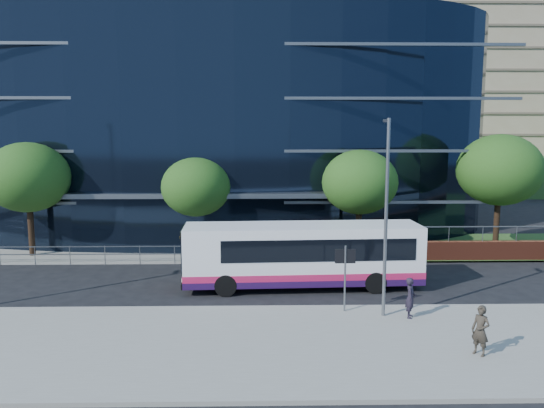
{
  "coord_description": "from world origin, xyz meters",
  "views": [
    {
      "loc": [
        1.04,
        -22.94,
        7.69
      ],
      "look_at": [
        1.64,
        8.0,
        3.35
      ],
      "focal_mm": 35.0,
      "sensor_mm": 36.0,
      "label": 1
    }
  ],
  "objects_px": {
    "tree_dist_e": "(454,157)",
    "tree_far_d": "(500,170)",
    "tree_far_c": "(360,182)",
    "tree_far_a": "(28,177)",
    "pedestrian": "(410,298)",
    "pedestrian_b": "(481,331)",
    "street_sign": "(345,264)",
    "city_bus": "(305,254)",
    "tree_far_b": "(196,187)",
    "streetlight_east": "(386,212)"
  },
  "relations": [
    {
      "from": "tree_far_a",
      "to": "pedestrian",
      "type": "distance_m",
      "value": 23.39
    },
    {
      "from": "tree_dist_e",
      "to": "pedestrian_b",
      "type": "distance_m",
      "value": 48.77
    },
    {
      "from": "tree_far_c",
      "to": "tree_far_d",
      "type": "xyz_separation_m",
      "value": [
        9.0,
        1.0,
        0.65
      ]
    },
    {
      "from": "tree_far_b",
      "to": "city_bus",
      "type": "distance_m",
      "value": 9.8
    },
    {
      "from": "tree_dist_e",
      "to": "pedestrian",
      "type": "xyz_separation_m",
      "value": [
        -16.97,
        -42.42,
        -3.56
      ]
    },
    {
      "from": "tree_far_b",
      "to": "tree_dist_e",
      "type": "xyz_separation_m",
      "value": [
        27.0,
        30.5,
        0.33
      ]
    },
    {
      "from": "tree_far_b",
      "to": "tree_far_d",
      "type": "distance_m",
      "value": 19.03
    },
    {
      "from": "tree_far_d",
      "to": "pedestrian",
      "type": "relative_size",
      "value": 4.51
    },
    {
      "from": "tree_far_b",
      "to": "city_bus",
      "type": "xyz_separation_m",
      "value": [
        6.13,
        -7.2,
        -2.56
      ]
    },
    {
      "from": "tree_far_a",
      "to": "tree_far_d",
      "type": "relative_size",
      "value": 0.94
    },
    {
      "from": "pedestrian",
      "to": "pedestrian_b",
      "type": "relative_size",
      "value": 0.96
    },
    {
      "from": "tree_far_b",
      "to": "street_sign",
      "type": "bearing_deg",
      "value": -55.92
    },
    {
      "from": "tree_far_a",
      "to": "pedestrian_b",
      "type": "xyz_separation_m",
      "value": [
        21.38,
        -15.06,
        -3.85
      ]
    },
    {
      "from": "tree_dist_e",
      "to": "city_bus",
      "type": "distance_m",
      "value": 43.19
    },
    {
      "from": "tree_far_a",
      "to": "tree_far_b",
      "type": "distance_m",
      "value": 10.03
    },
    {
      "from": "city_bus",
      "to": "pedestrian",
      "type": "relative_size",
      "value": 7.04
    },
    {
      "from": "tree_far_d",
      "to": "pedestrian",
      "type": "distance_m",
      "value": 15.89
    },
    {
      "from": "pedestrian_b",
      "to": "streetlight_east",
      "type": "bearing_deg",
      "value": 173.5
    },
    {
      "from": "tree_far_c",
      "to": "city_bus",
      "type": "distance_m",
      "value": 8.26
    },
    {
      "from": "tree_far_d",
      "to": "city_bus",
      "type": "height_order",
      "value": "tree_far_d"
    },
    {
      "from": "street_sign",
      "to": "pedestrian_b",
      "type": "bearing_deg",
      "value": -49.07
    },
    {
      "from": "tree_far_b",
      "to": "pedestrian_b",
      "type": "bearing_deg",
      "value": -53.82
    },
    {
      "from": "tree_dist_e",
      "to": "tree_far_d",
      "type": "bearing_deg",
      "value": -104.93
    },
    {
      "from": "tree_far_d",
      "to": "pedestrian_b",
      "type": "height_order",
      "value": "tree_far_d"
    },
    {
      "from": "tree_far_a",
      "to": "city_bus",
      "type": "bearing_deg",
      "value": -22.56
    },
    {
      "from": "tree_far_a",
      "to": "tree_far_d",
      "type": "distance_m",
      "value": 29.02
    },
    {
      "from": "street_sign",
      "to": "tree_dist_e",
      "type": "xyz_separation_m",
      "value": [
        19.5,
        41.59,
        2.39
      ]
    },
    {
      "from": "tree_far_c",
      "to": "pedestrian",
      "type": "distance_m",
      "value": 11.96
    },
    {
      "from": "tree_far_b",
      "to": "tree_far_a",
      "type": "bearing_deg",
      "value": -177.14
    },
    {
      "from": "street_sign",
      "to": "streetlight_east",
      "type": "xyz_separation_m",
      "value": [
        1.5,
        -0.59,
        2.29
      ]
    },
    {
      "from": "tree_far_a",
      "to": "city_bus",
      "type": "distance_m",
      "value": 17.76
    },
    {
      "from": "city_bus",
      "to": "street_sign",
      "type": "bearing_deg",
      "value": -73.24
    },
    {
      "from": "tree_far_b",
      "to": "tree_far_c",
      "type": "bearing_deg",
      "value": -2.86
    },
    {
      "from": "tree_far_d",
      "to": "pedestrian",
      "type": "height_order",
      "value": "tree_far_d"
    },
    {
      "from": "tree_dist_e",
      "to": "pedestrian_b",
      "type": "xyz_separation_m",
      "value": [
        -15.62,
        -46.06,
        -3.53
      ]
    },
    {
      "from": "streetlight_east",
      "to": "pedestrian",
      "type": "distance_m",
      "value": 3.62
    },
    {
      "from": "tree_far_a",
      "to": "pedestrian",
      "type": "height_order",
      "value": "tree_far_a"
    },
    {
      "from": "pedestrian",
      "to": "streetlight_east",
      "type": "bearing_deg",
      "value": 94.57
    },
    {
      "from": "street_sign",
      "to": "tree_far_c",
      "type": "height_order",
      "value": "tree_far_c"
    },
    {
      "from": "tree_far_c",
      "to": "tree_dist_e",
      "type": "xyz_separation_m",
      "value": [
        17.0,
        31.0,
        0.0
      ]
    },
    {
      "from": "tree_far_c",
      "to": "city_bus",
      "type": "relative_size",
      "value": 0.56
    },
    {
      "from": "tree_far_a",
      "to": "tree_dist_e",
      "type": "distance_m",
      "value": 48.27
    },
    {
      "from": "tree_far_c",
      "to": "tree_far_d",
      "type": "bearing_deg",
      "value": 6.34
    },
    {
      "from": "streetlight_east",
      "to": "pedestrian_b",
      "type": "relative_size",
      "value": 4.66
    },
    {
      "from": "tree_far_a",
      "to": "tree_far_d",
      "type": "height_order",
      "value": "tree_far_d"
    },
    {
      "from": "tree_far_d",
      "to": "city_bus",
      "type": "relative_size",
      "value": 0.64
    },
    {
      "from": "streetlight_east",
      "to": "pedestrian_b",
      "type": "bearing_deg",
      "value": -58.52
    },
    {
      "from": "street_sign",
      "to": "tree_far_c",
      "type": "bearing_deg",
      "value": 76.71
    },
    {
      "from": "tree_far_c",
      "to": "pedestrian",
      "type": "relative_size",
      "value": 3.94
    },
    {
      "from": "street_sign",
      "to": "tree_far_b",
      "type": "relative_size",
      "value": 0.46
    }
  ]
}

